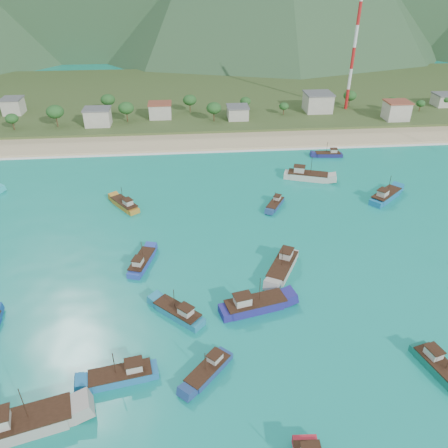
{
  "coord_description": "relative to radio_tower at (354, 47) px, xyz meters",
  "views": [
    {
      "loc": [
        -0.67,
        -65.37,
        53.15
      ],
      "look_at": [
        7.0,
        18.0,
        3.0
      ],
      "focal_mm": 35.0,
      "sensor_mm": 36.0,
      "label": 1
    }
  ],
  "objects": [
    {
      "name": "village",
      "position": [
        -54.21,
        -6.82,
        -20.78
      ],
      "size": [
        218.73,
        29.66,
        6.87
      ],
      "color": "beige",
      "rests_on": "ground"
    },
    {
      "name": "boat_18",
      "position": [
        -21.13,
        -46.02,
        -24.81
      ],
      "size": [
        8.88,
        3.3,
        5.14
      ],
      "rotation": [
        0.0,
        0.0,
        1.49
      ],
      "color": "navy",
      "rests_on": "ground"
    },
    {
      "name": "boat_20",
      "position": [
        -44.4,
        -77.35,
        -24.88
      ],
      "size": [
        6.05,
        8.09,
        4.72
      ],
      "rotation": [
        0.0,
        0.0,
        2.61
      ],
      "color": "navy",
      "rests_on": "ground"
    },
    {
      "name": "boat_7",
      "position": [
        -76.4,
        -99.79,
        -24.72
      ],
      "size": [
        5.47,
        9.94,
        5.63
      ],
      "rotation": [
        0.0,
        0.0,
        5.99
      ],
      "color": "#2844AA",
      "rests_on": "ground"
    },
    {
      "name": "boat_10",
      "position": [
        -29.73,
        -131.46,
        -24.66
      ],
      "size": [
        5.58,
        10.54,
        5.97
      ],
      "rotation": [
        0.0,
        0.0,
        3.41
      ],
      "color": "#126A5B",
      "rests_on": "ground"
    },
    {
      "name": "boat_21",
      "position": [
        -64.53,
        -128.45,
        -24.78
      ],
      "size": [
        7.98,
        8.4,
        5.29
      ],
      "rotation": [
        0.0,
        0.0,
        2.4
      ],
      "color": "navy",
      "rests_on": "ground"
    },
    {
      "name": "boat_26",
      "position": [
        -14.97,
        -76.27,
        -24.5
      ],
      "size": [
        11.03,
        10.14,
        6.85
      ],
      "rotation": [
        0.0,
        0.0,
        5.42
      ],
      "color": "#156AA0",
      "rests_on": "ground"
    },
    {
      "name": "boat_4",
      "position": [
        -32.34,
        -62.26,
        -24.4
      ],
      "size": [
        12.98,
        7.56,
        7.37
      ],
      "rotation": [
        0.0,
        0.0,
        4.38
      ],
      "color": "beige",
      "rests_on": "ground"
    },
    {
      "name": "surf_line",
      "position": [
        -65.63,
        -38.5,
        -25.35
      ],
      "size": [
        400.0,
        2.5,
        0.08
      ],
      "primitive_type": "cube",
      "color": "white",
      "rests_on": "ground"
    },
    {
      "name": "boat_25",
      "position": [
        -89.56,
        -135.55,
        -24.25
      ],
      "size": [
        14.42,
        7.49,
        8.18
      ],
      "rotation": [
        0.0,
        0.0,
        4.97
      ],
      "color": "#A6A097",
      "rests_on": "ground"
    },
    {
      "name": "boat_19",
      "position": [
        -55.57,
        -115.07,
        -24.43
      ],
      "size": [
        12.68,
        6.32,
        7.2
      ],
      "rotation": [
        0.0,
        0.0,
        4.95
      ],
      "color": "navy",
      "rests_on": "ground"
    },
    {
      "name": "vegetation",
      "position": [
        -74.57,
        -5.39,
        -20.11
      ],
      "size": [
        275.36,
        25.84,
        8.62
      ],
      "color": "#235623",
      "rests_on": "ground"
    },
    {
      "name": "boat_11",
      "position": [
        -69.01,
        -115.56,
        -24.66
      ],
      "size": [
        9.34,
        9.03,
        5.93
      ],
      "rotation": [
        0.0,
        0.0,
        0.82
      ],
      "color": "teal",
      "rests_on": "ground"
    },
    {
      "name": "boat_8",
      "position": [
        -77.31,
        -128.4,
        -24.64
      ],
      "size": [
        10.67,
        4.81,
        6.09
      ],
      "rotation": [
        0.0,
        0.0,
        1.75
      ],
      "color": "#1D68A5",
      "rests_on": "ground"
    },
    {
      "name": "boat_15",
      "position": [
        -82.41,
        -74.44,
        -24.69
      ],
      "size": [
        8.08,
        9.64,
        5.79
      ],
      "rotation": [
        0.0,
        0.0,
        0.63
      ],
      "color": "#B47A27",
      "rests_on": "ground"
    },
    {
      "name": "land",
      "position": [
        -65.63,
        32.0,
        -25.35
      ],
      "size": [
        400.0,
        110.0,
        2.4
      ],
      "primitive_type": "cube",
      "color": "#385123",
      "rests_on": "ground"
    },
    {
      "name": "ground",
      "position": [
        -65.63,
        -108.0,
        -25.35
      ],
      "size": [
        600.0,
        600.0,
        0.0
      ],
      "primitive_type": "plane",
      "color": "#0C8879",
      "rests_on": "ground"
    },
    {
      "name": "radio_tower",
      "position": [
        0.0,
        0.0,
        0.0
      ],
      "size": [
        1.2,
        1.2,
        47.5
      ],
      "color": "red",
      "rests_on": "ground"
    },
    {
      "name": "beach",
      "position": [
        -65.63,
        -29.0,
        -25.35
      ],
      "size": [
        400.0,
        18.0,
        1.2
      ],
      "primitive_type": "cube",
      "color": "beige",
      "rests_on": "ground"
    },
    {
      "name": "boat_23",
      "position": [
        -48.16,
        -104.23,
        -24.47
      ],
      "size": [
        8.77,
        12.06,
        7.0
      ],
      "rotation": [
        0.0,
        0.0,
        2.64
      ],
      "color": "#AFAAA0",
      "rests_on": "ground"
    }
  ]
}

